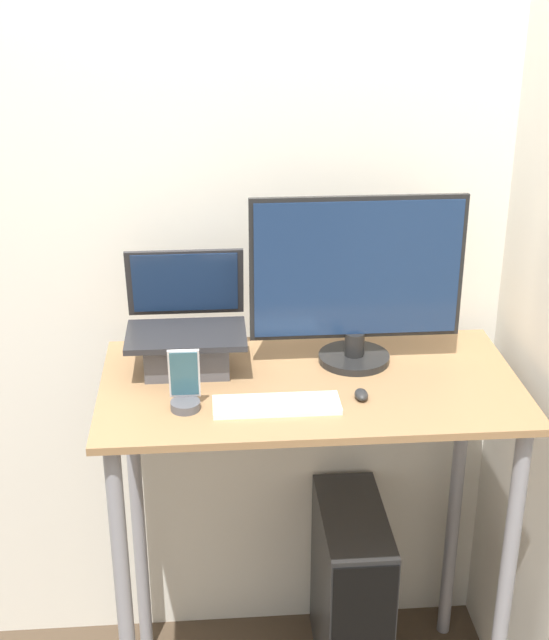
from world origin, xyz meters
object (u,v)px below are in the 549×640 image
object	(u,v)px
mouse	(361,395)
monitor	(357,284)
keyboard	(277,405)
laptop	(186,339)
computer_tower	(351,593)
cell_phone	(185,391)

from	to	relation	value
mouse	monitor	bearing A→B (deg)	85.71
keyboard	mouse	size ratio (longest dim) A/B	5.85
mouse	keyboard	bearing A→B (deg)	-172.79
laptop	keyboard	distance (m)	0.34
keyboard	computer_tower	distance (m)	0.89
keyboard	cell_phone	bearing A→B (deg)	176.13
monitor	computer_tower	size ratio (longest dim) A/B	0.97
laptop	keyboard	size ratio (longest dim) A/B	1.00
mouse	laptop	bearing A→B (deg)	154.37
laptop	mouse	xyz separation A→B (m)	(0.44, -0.21, -0.08)
computer_tower	cell_phone	bearing A→B (deg)	-154.45
keyboard	laptop	bearing A→B (deg)	133.06
cell_phone	computer_tower	distance (m)	1.01
laptop	mouse	size ratio (longest dim) A/B	5.87
mouse	computer_tower	xyz separation A→B (m)	(0.04, 0.22, -0.82)
laptop	computer_tower	bearing A→B (deg)	0.63
laptop	computer_tower	size ratio (longest dim) A/B	0.54
keyboard	cell_phone	distance (m)	0.23
cell_phone	monitor	bearing A→B (deg)	26.75
cell_phone	computer_tower	bearing A→B (deg)	25.55
cell_phone	computer_tower	xyz separation A→B (m)	(0.48, 0.23, -0.86)
keyboard	mouse	xyz separation A→B (m)	(0.22, 0.03, 0.00)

